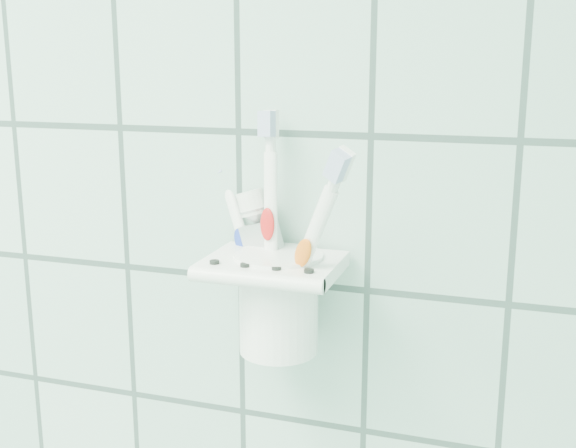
% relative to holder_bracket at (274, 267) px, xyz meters
% --- Properties ---
extents(holder_bracket, '(0.11, 0.10, 0.04)m').
position_rel_holder_bracket_xyz_m(holder_bracket, '(0.00, 0.00, 0.00)').
color(holder_bracket, white).
rests_on(holder_bracket, wall_back).
extents(cup, '(0.08, 0.08, 0.09)m').
position_rel_holder_bracket_xyz_m(cup, '(0.00, 0.00, -0.03)').
color(cup, white).
rests_on(cup, holder_bracket).
extents(toothbrush_pink, '(0.08, 0.06, 0.18)m').
position_rel_holder_bracket_xyz_m(toothbrush_pink, '(-0.00, 0.01, 0.02)').
color(toothbrush_pink, white).
rests_on(toothbrush_pink, cup).
extents(toothbrush_blue, '(0.02, 0.03, 0.20)m').
position_rel_holder_bracket_xyz_m(toothbrush_blue, '(-0.00, 0.01, 0.03)').
color(toothbrush_blue, white).
rests_on(toothbrush_blue, cup).
extents(toothbrush_orange, '(0.08, 0.07, 0.20)m').
position_rel_holder_bracket_xyz_m(toothbrush_orange, '(-0.00, 0.01, 0.03)').
color(toothbrush_orange, white).
rests_on(toothbrush_orange, cup).
extents(toothpaste_tube, '(0.06, 0.03, 0.14)m').
position_rel_holder_bracket_xyz_m(toothpaste_tube, '(0.01, 0.02, 0.01)').
color(toothpaste_tube, silver).
rests_on(toothpaste_tube, cup).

